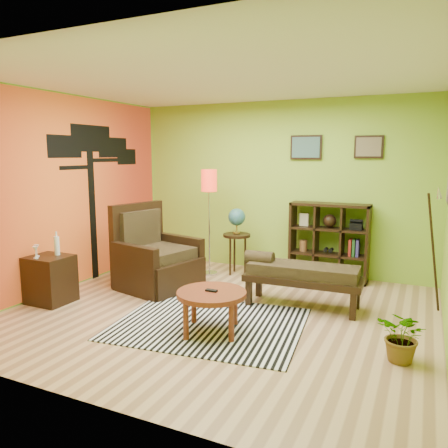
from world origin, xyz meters
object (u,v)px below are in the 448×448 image
at_px(armchair, 155,262).
at_px(globe_table, 237,225).
at_px(side_cabinet, 50,279).
at_px(floor_lamp, 209,190).
at_px(cube_shelf, 330,242).
at_px(potted_plant, 404,342).
at_px(coffee_table, 211,297).
at_px(bench, 300,274).

height_order(armchair, globe_table, armchair).
bearing_deg(globe_table, side_cabinet, -125.84).
distance_m(floor_lamp, cube_shelf, 2.06).
bearing_deg(potted_plant, coffee_table, -175.99).
bearing_deg(coffee_table, potted_plant, 4.01).
height_order(cube_shelf, bench, cube_shelf).
distance_m(cube_shelf, potted_plant, 2.80).
xyz_separation_m(globe_table, cube_shelf, (1.44, 0.31, -0.22)).
relative_size(coffee_table, globe_table, 0.71).
height_order(coffee_table, bench, bench).
relative_size(side_cabinet, cube_shelf, 0.78).
height_order(cube_shelf, potted_plant, cube_shelf).
distance_m(armchair, floor_lamp, 1.45).
height_order(coffee_table, potted_plant, coffee_table).
height_order(side_cabinet, globe_table, globe_table).
bearing_deg(globe_table, bench, -39.19).
height_order(side_cabinet, bench, side_cabinet).
xyz_separation_m(floor_lamp, bench, (1.74, -0.90, -0.94)).
relative_size(armchair, floor_lamp, 0.72).
bearing_deg(floor_lamp, cube_shelf, 15.74).
relative_size(side_cabinet, bench, 0.62).
bearing_deg(floor_lamp, coffee_table, -62.62).
bearing_deg(potted_plant, floor_lamp, 147.01).
bearing_deg(potted_plant, armchair, 163.58).
relative_size(cube_shelf, potted_plant, 2.35).
distance_m(cube_shelf, bench, 1.42).
xyz_separation_m(globe_table, potted_plant, (2.65, -2.18, -0.62)).
bearing_deg(coffee_table, side_cabinet, -179.86).
distance_m(side_cabinet, globe_table, 2.91).
height_order(armchair, floor_lamp, floor_lamp).
bearing_deg(globe_table, coffee_table, -73.18).
bearing_deg(floor_lamp, bench, -27.19).
bearing_deg(side_cabinet, floor_lamp, 58.77).
height_order(globe_table, cube_shelf, cube_shelf).
relative_size(floor_lamp, globe_table, 1.58).
xyz_separation_m(cube_shelf, potted_plant, (1.21, -2.49, -0.40)).
distance_m(globe_table, bench, 1.78).
distance_m(side_cabinet, potted_plant, 4.33).
xyz_separation_m(floor_lamp, cube_shelf, (1.83, 0.52, -0.78)).
xyz_separation_m(coffee_table, side_cabinet, (-2.38, -0.01, -0.09)).
xyz_separation_m(armchair, floor_lamp, (0.42, 0.95, 1.01)).
height_order(side_cabinet, cube_shelf, cube_shelf).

